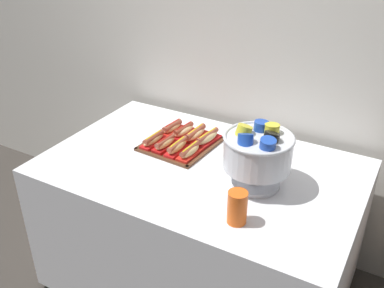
# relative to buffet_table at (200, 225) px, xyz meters

# --- Properties ---
(ground_plane) EXTENTS (10.00, 10.00, 0.00)m
(ground_plane) POSITION_rel_buffet_table_xyz_m (0.00, 0.00, -0.41)
(ground_plane) COLOR #38332D
(back_wall) EXTENTS (6.00, 0.10, 2.60)m
(back_wall) POSITION_rel_buffet_table_xyz_m (0.00, 0.59, 0.89)
(back_wall) COLOR silver
(back_wall) RESTS_ON ground_plane
(buffet_table) EXTENTS (1.51, 0.96, 0.77)m
(buffet_table) POSITION_rel_buffet_table_xyz_m (0.00, 0.00, 0.00)
(buffet_table) COLOR silver
(buffet_table) RESTS_ON ground_plane
(serving_tray) EXTENTS (0.35, 0.38, 0.01)m
(serving_tray) POSITION_rel_buffet_table_xyz_m (-0.19, 0.13, 0.37)
(serving_tray) COLOR #56331E
(serving_tray) RESTS_ON buffet_table
(hot_dog_0) EXTENTS (0.07, 0.17, 0.06)m
(hot_dog_0) POSITION_rel_buffet_table_xyz_m (-0.31, 0.05, 0.40)
(hot_dog_0) COLOR red
(hot_dog_0) RESTS_ON serving_tray
(hot_dog_1) EXTENTS (0.07, 0.16, 0.06)m
(hot_dog_1) POSITION_rel_buffet_table_xyz_m (-0.23, 0.05, 0.40)
(hot_dog_1) COLOR #B21414
(hot_dog_1) RESTS_ON serving_tray
(hot_dog_2) EXTENTS (0.06, 0.17, 0.06)m
(hot_dog_2) POSITION_rel_buffet_table_xyz_m (-0.16, 0.04, 0.40)
(hot_dog_2) COLOR red
(hot_dog_2) RESTS_ON serving_tray
(hot_dog_3) EXTENTS (0.07, 0.17, 0.06)m
(hot_dog_3) POSITION_rel_buffet_table_xyz_m (-0.08, 0.04, 0.40)
(hot_dog_3) COLOR red
(hot_dog_3) RESTS_ON serving_tray
(hot_dog_4) EXTENTS (0.07, 0.16, 0.06)m
(hot_dog_4) POSITION_rel_buffet_table_xyz_m (-0.29, 0.22, 0.40)
(hot_dog_4) COLOR red
(hot_dog_4) RESTS_ON serving_tray
(hot_dog_5) EXTENTS (0.09, 0.17, 0.06)m
(hot_dog_5) POSITION_rel_buffet_table_xyz_m (-0.22, 0.21, 0.40)
(hot_dog_5) COLOR red
(hot_dog_5) RESTS_ON serving_tray
(hot_dog_6) EXTENTS (0.08, 0.18, 0.06)m
(hot_dog_6) POSITION_rel_buffet_table_xyz_m (-0.14, 0.21, 0.40)
(hot_dog_6) COLOR red
(hot_dog_6) RESTS_ON serving_tray
(hot_dog_7) EXTENTS (0.09, 0.19, 0.06)m
(hot_dog_7) POSITION_rel_buffet_table_xyz_m (-0.07, 0.20, 0.40)
(hot_dog_7) COLOR red
(hot_dog_7) RESTS_ON serving_tray
(punch_bowl) EXTENTS (0.31, 0.31, 0.29)m
(punch_bowl) POSITION_rel_buffet_table_xyz_m (0.29, -0.03, 0.54)
(punch_bowl) COLOR silver
(punch_bowl) RESTS_ON buffet_table
(cup_stack) EXTENTS (0.08, 0.08, 0.14)m
(cup_stack) POSITION_rel_buffet_table_xyz_m (0.33, -0.31, 0.44)
(cup_stack) COLOR #EA5B19
(cup_stack) RESTS_ON buffet_table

